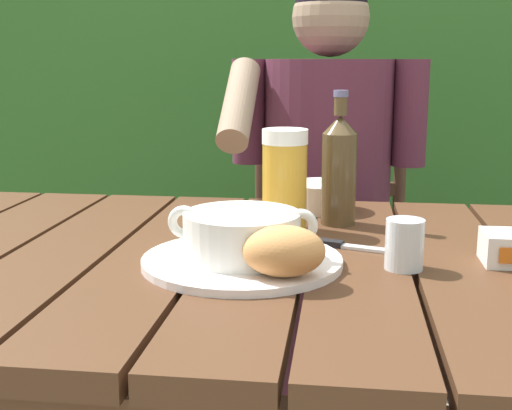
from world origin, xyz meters
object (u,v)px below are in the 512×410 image
object	(u,v)px
chair_near_diner	(327,251)
diner_bowl	(322,196)
serving_plate	(242,261)
bread_roll	(284,251)
beer_bottle	(339,168)
water_glass_small	(405,244)
person_eating	(326,180)
soup_bowl	(242,234)
beer_glass	(285,180)
table_knife	(341,245)

from	to	relation	value
chair_near_diner	diner_bowl	bearing A→B (deg)	-90.00
serving_plate	bread_roll	xyz separation A→B (m)	(0.07, -0.08, 0.04)
diner_bowl	bread_roll	bearing A→B (deg)	-94.43
serving_plate	bread_roll	size ratio (longest dim) A/B	2.49
beer_bottle	water_glass_small	distance (m)	0.29
water_glass_small	diner_bowl	bearing A→B (deg)	109.09
beer_bottle	diner_bowl	bearing A→B (deg)	105.96
person_eating	soup_bowl	distance (m)	0.74
bread_roll	beer_glass	bearing A→B (deg)	94.89
bread_roll	diner_bowl	distance (m)	0.47
chair_near_diner	person_eating	size ratio (longest dim) A/B	0.79
chair_near_diner	serving_plate	world-z (taller)	chair_near_diner
soup_bowl	bread_roll	size ratio (longest dim) A/B	1.86
serving_plate	table_knife	bearing A→B (deg)	38.19
chair_near_diner	beer_glass	world-z (taller)	chair_near_diner
chair_near_diner	serving_plate	distance (m)	0.96
soup_bowl	beer_glass	bearing A→B (deg)	78.70
chair_near_diner	diner_bowl	distance (m)	0.60
water_glass_small	soup_bowl	bearing A→B (deg)	-177.46
water_glass_small	diner_bowl	distance (m)	0.40
person_eating	soup_bowl	bearing A→B (deg)	-98.08
person_eating	water_glass_small	world-z (taller)	person_eating
chair_near_diner	serving_plate	xyz separation A→B (m)	(-0.11, -0.92, 0.24)
beer_glass	table_knife	distance (m)	0.17
person_eating	chair_near_diner	bearing A→B (deg)	89.17
chair_near_diner	water_glass_small	distance (m)	0.96
water_glass_small	beer_bottle	bearing A→B (deg)	110.40
beer_glass	beer_bottle	world-z (taller)	beer_bottle
person_eating	diner_bowl	size ratio (longest dim) A/B	9.27
beer_bottle	table_knife	distance (m)	0.19
chair_near_diner	person_eating	world-z (taller)	person_eating
table_knife	chair_near_diner	bearing A→B (deg)	92.78
chair_near_diner	person_eating	xyz separation A→B (m)	(-0.00, -0.20, 0.24)
soup_bowl	beer_glass	distance (m)	0.23
water_glass_small	table_knife	size ratio (longest dim) A/B	0.45
beer_glass	chair_near_diner	bearing A→B (deg)	84.96
serving_plate	beer_glass	xyz separation A→B (m)	(0.04, 0.22, 0.08)
beer_bottle	table_knife	xyz separation A→B (m)	(0.01, -0.16, -0.10)
bread_roll	beer_glass	distance (m)	0.30
person_eating	beer_bottle	size ratio (longest dim) A/B	5.00
serving_plate	diner_bowl	distance (m)	0.41
serving_plate	soup_bowl	world-z (taller)	soup_bowl
person_eating	water_glass_small	size ratio (longest dim) A/B	16.57
person_eating	soup_bowl	world-z (taller)	person_eating
water_glass_small	chair_near_diner	bearing A→B (deg)	98.19
serving_plate	table_knife	size ratio (longest dim) A/B	1.82
beer_bottle	diner_bowl	world-z (taller)	beer_bottle
beer_glass	beer_bottle	bearing A→B (deg)	31.23
beer_glass	diner_bowl	xyz separation A→B (m)	(0.06, 0.17, -0.06)
serving_plate	beer_bottle	size ratio (longest dim) A/B	1.22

